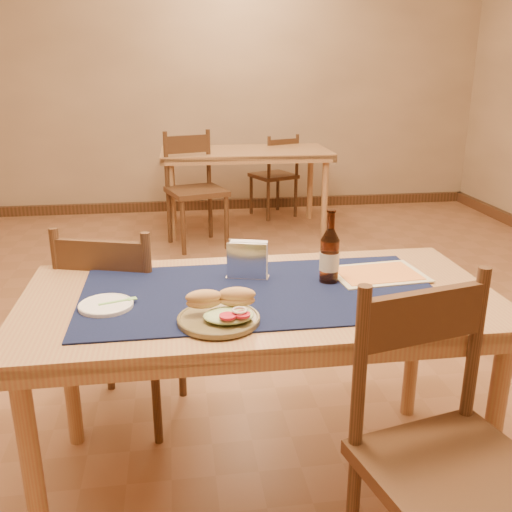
{
  "coord_description": "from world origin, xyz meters",
  "views": [
    {
      "loc": [
        -0.27,
        -2.57,
        1.48
      ],
      "look_at": [
        0.0,
        -0.7,
        0.85
      ],
      "focal_mm": 40.0,
      "sensor_mm": 36.0,
      "label": 1
    }
  ],
  "objects": [
    {
      "name": "room",
      "position": [
        0.0,
        0.0,
        1.4
      ],
      "size": [
        6.04,
        7.04,
        2.84
      ],
      "color": "brown",
      "rests_on": "ground"
    },
    {
      "name": "main_table",
      "position": [
        0.0,
        -0.8,
        0.67
      ],
      "size": [
        1.6,
        0.8,
        0.75
      ],
      "color": "#9F7A4B",
      "rests_on": "ground"
    },
    {
      "name": "placemat",
      "position": [
        0.0,
        -0.8,
        0.75
      ],
      "size": [
        1.2,
        0.6,
        0.01
      ],
      "primitive_type": "cube",
      "color": "#0F1537",
      "rests_on": "main_table"
    },
    {
      "name": "baseboard",
      "position": [
        0.0,
        0.0,
        0.05
      ],
      "size": [
        6.0,
        7.0,
        0.1
      ],
      "color": "#4A2C1A",
      "rests_on": "ground"
    },
    {
      "name": "back_table",
      "position": [
        0.39,
        2.64,
        0.67
      ],
      "size": [
        1.54,
        0.79,
        0.75
      ],
      "color": "#9F7A4B",
      "rests_on": "ground"
    },
    {
      "name": "chair_main_far",
      "position": [
        -0.51,
        -0.35,
        0.47
      ],
      "size": [
        0.53,
        0.53,
        0.91
      ],
      "color": "#4A2C1A",
      "rests_on": "ground"
    },
    {
      "name": "chair_main_near",
      "position": [
        0.41,
        -1.4,
        0.5
      ],
      "size": [
        0.53,
        0.53,
        0.96
      ],
      "color": "#4A2C1A",
      "rests_on": "ground"
    },
    {
      "name": "chair_back_near",
      "position": [
        -0.1,
        2.21,
        0.5
      ],
      "size": [
        0.56,
        0.56,
        0.96
      ],
      "color": "#4A2C1A",
      "rests_on": "ground"
    },
    {
      "name": "chair_back_far",
      "position": [
        0.75,
        3.08,
        0.44
      ],
      "size": [
        0.51,
        0.51,
        0.84
      ],
      "color": "#4A2C1A",
      "rests_on": "ground"
    },
    {
      "name": "sandwich_plate",
      "position": [
        -0.15,
        -1.02,
        0.78
      ],
      "size": [
        0.25,
        0.25,
        0.1
      ],
      "color": "brown",
      "rests_on": "placemat"
    },
    {
      "name": "side_plate",
      "position": [
        -0.5,
        -0.86,
        0.76
      ],
      "size": [
        0.17,
        0.17,
        0.01
      ],
      "color": "white",
      "rests_on": "placemat"
    },
    {
      "name": "fork",
      "position": [
        -0.46,
        -0.85,
        0.77
      ],
      "size": [
        0.12,
        0.05,
        0.0
      ],
      "color": "#8CD977",
      "rests_on": "side_plate"
    },
    {
      "name": "beer_bottle",
      "position": [
        0.26,
        -0.74,
        0.85
      ],
      "size": [
        0.07,
        0.07,
        0.26
      ],
      "color": "#4C200D",
      "rests_on": "placemat"
    },
    {
      "name": "napkin_holder",
      "position": [
        -0.03,
        -0.66,
        0.82
      ],
      "size": [
        0.16,
        0.09,
        0.14
      ],
      "color": "silver",
      "rests_on": "placemat"
    },
    {
      "name": "menu_card",
      "position": [
        0.45,
        -0.7,
        0.76
      ],
      "size": [
        0.35,
        0.27,
        0.01
      ],
      "color": "beige",
      "rests_on": "placemat"
    }
  ]
}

